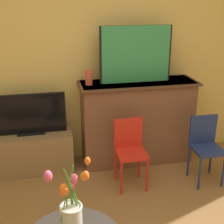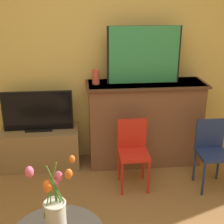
% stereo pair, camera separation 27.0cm
% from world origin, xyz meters
% --- Properties ---
extents(wall_back, '(8.00, 0.06, 2.70)m').
position_xyz_m(wall_back, '(0.00, 2.13, 1.35)').
color(wall_back, '#E0BC66').
rests_on(wall_back, ground).
extents(fireplace_mantel, '(1.31, 0.44, 0.96)m').
position_xyz_m(fireplace_mantel, '(0.50, 1.90, 0.49)').
color(fireplace_mantel, brown).
rests_on(fireplace_mantel, ground).
extents(painting, '(0.78, 0.03, 0.60)m').
position_xyz_m(painting, '(0.46, 1.91, 1.26)').
color(painting, black).
rests_on(painting, fireplace_mantel).
extents(mantel_candle, '(0.08, 0.08, 0.16)m').
position_xyz_m(mantel_candle, '(-0.05, 1.90, 1.03)').
color(mantel_candle, '#CC4C3D').
rests_on(mantel_candle, fireplace_mantel).
extents(tv_stand, '(0.86, 0.36, 0.45)m').
position_xyz_m(tv_stand, '(-0.69, 1.90, 0.22)').
color(tv_stand, olive).
rests_on(tv_stand, ground).
extents(tv_monitor, '(0.76, 0.12, 0.45)m').
position_xyz_m(tv_monitor, '(-0.69, 1.90, 0.66)').
color(tv_monitor, black).
rests_on(tv_monitor, tv_stand).
extents(chair_red, '(0.29, 0.29, 0.70)m').
position_xyz_m(chair_red, '(0.29, 1.43, 0.41)').
color(chair_red, red).
rests_on(chair_red, ground).
extents(chair_blue, '(0.29, 0.29, 0.70)m').
position_xyz_m(chair_blue, '(1.08, 1.35, 0.41)').
color(chair_blue, navy).
rests_on(chair_blue, ground).
extents(vase_tulips, '(0.28, 0.17, 0.54)m').
position_xyz_m(vase_tulips, '(-0.39, 0.28, 0.61)').
color(vase_tulips, beige).
rests_on(vase_tulips, side_table).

